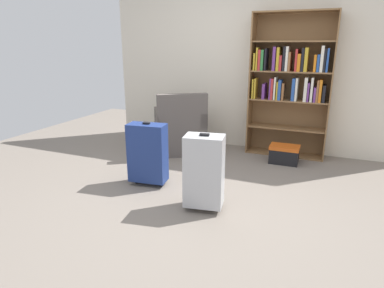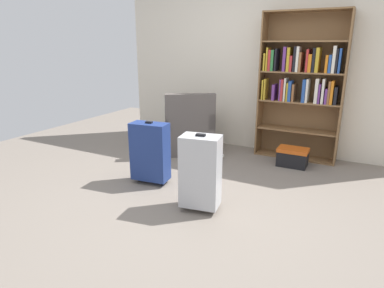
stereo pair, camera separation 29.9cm
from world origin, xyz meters
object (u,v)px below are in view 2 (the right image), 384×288
at_px(mug, 219,155).
at_px(suitcase_silver, 200,171).
at_px(bookshelf, 302,82).
at_px(storage_box, 293,157).
at_px(suitcase_navy_blue, 150,152).
at_px(armchair, 189,131).

relative_size(mug, suitcase_silver, 0.16).
bearing_deg(bookshelf, storage_box, -84.23).
bearing_deg(bookshelf, suitcase_navy_blue, -126.99).
xyz_separation_m(armchair, storage_box, (1.52, 0.07, -0.19)).
height_order(bookshelf, mug, bookshelf).
distance_m(bookshelf, suitcase_navy_blue, 2.27).
relative_size(bookshelf, mug, 16.41).
bearing_deg(bookshelf, mug, -148.30).
height_order(armchair, mug, armchair).
bearing_deg(suitcase_navy_blue, mug, 72.37).
height_order(bookshelf, suitcase_silver, bookshelf).
bearing_deg(storage_box, suitcase_navy_blue, -135.24).
bearing_deg(mug, suitcase_navy_blue, -107.63).
height_order(suitcase_silver, suitcase_navy_blue, suitcase_silver).
bearing_deg(bookshelf, armchair, -162.58).
relative_size(mug, storage_box, 0.31).
height_order(bookshelf, storage_box, bookshelf).
height_order(storage_box, suitcase_navy_blue, suitcase_navy_blue).
xyz_separation_m(armchair, suitcase_navy_blue, (0.18, -1.26, 0.06)).
xyz_separation_m(bookshelf, suitcase_navy_blue, (-1.30, -1.73, -0.68)).
distance_m(armchair, suitcase_silver, 1.86).
distance_m(bookshelf, mug, 1.49).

